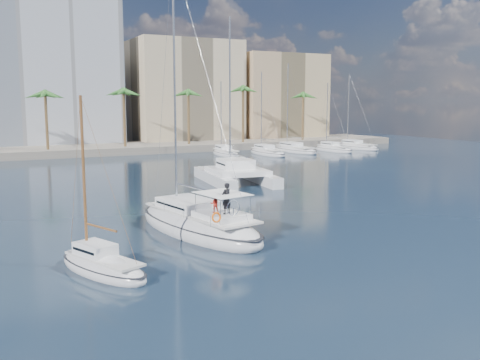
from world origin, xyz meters
TOP-DOWN VIEW (x-y plane):
  - ground at (0.00, 0.00)m, footprint 160.00×160.00m
  - quay at (0.00, 61.00)m, footprint 120.00×14.00m
  - building_beige at (22.00, 70.00)m, footprint 20.00×14.00m
  - building_tan_right at (42.00, 68.00)m, footprint 18.00×12.00m
  - palm_centre at (0.00, 57.00)m, footprint 3.60×3.60m
  - palm_right at (34.00, 57.00)m, footprint 3.60×3.60m
  - main_sloop at (-2.92, 2.62)m, footprint 6.35×13.42m
  - small_sloop at (-10.40, -2.96)m, footprint 4.36×6.83m
  - catamaran at (8.96, 20.99)m, footprint 7.38×12.53m
  - seagull at (-2.27, 0.14)m, footprint 0.93×0.40m
  - moored_yacht_a at (20.00, 47.00)m, footprint 3.37×9.52m
  - moored_yacht_b at (26.50, 45.00)m, footprint 3.32×10.83m
  - moored_yacht_c at (33.00, 47.00)m, footprint 3.98×12.33m
  - moored_yacht_d at (39.50, 45.00)m, footprint 3.52×9.55m
  - moored_yacht_e at (46.00, 47.00)m, footprint 4.61×11.11m

SIDE VIEW (x-z plane):
  - ground at x=0.00m, z-range 0.00..0.00m
  - moored_yacht_a at x=20.00m, z-range -5.95..5.95m
  - moored_yacht_b at x=26.50m, z-range -6.86..6.86m
  - moored_yacht_c at x=33.00m, z-range -7.77..7.77m
  - moored_yacht_d at x=39.50m, z-range -5.95..5.95m
  - moored_yacht_e at x=46.00m, z-range -6.86..6.86m
  - small_sloop at x=-10.40m, z-range -4.32..5.08m
  - seagull at x=-2.27m, z-range 0.42..0.59m
  - main_sloop at x=-2.92m, z-range -9.00..10.13m
  - quay at x=0.00m, z-range 0.00..1.20m
  - catamaran at x=8.96m, z-range -7.53..9.81m
  - building_tan_right at x=42.00m, z-range 0.00..18.00m
  - building_beige at x=22.00m, z-range 0.00..20.00m
  - palm_centre at x=0.00m, z-range 4.13..16.43m
  - palm_right at x=34.00m, z-range 4.13..16.43m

